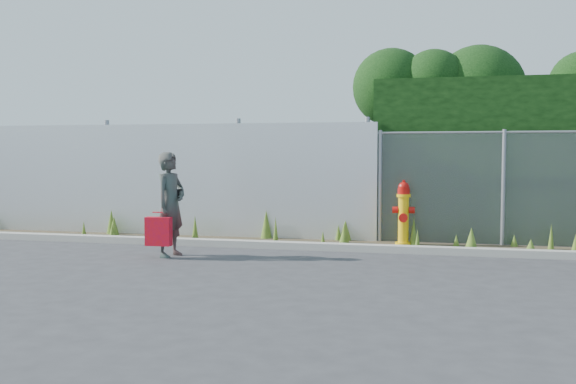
% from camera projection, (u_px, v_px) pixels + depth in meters
% --- Properties ---
extents(ground, '(80.00, 80.00, 0.00)m').
position_uv_depth(ground, '(286.00, 268.00, 9.11)').
color(ground, '#343436').
rests_on(ground, ground).
extents(curb, '(16.00, 0.22, 0.12)m').
position_uv_depth(curb, '(311.00, 246.00, 10.85)').
color(curb, '#A19C91').
rests_on(curb, ground).
extents(weed_strip, '(16.00, 1.28, 0.55)m').
position_uv_depth(weed_strip, '(321.00, 237.00, 11.47)').
color(weed_strip, '#3F3524').
rests_on(weed_strip, ground).
extents(corrugated_fence, '(8.50, 0.21, 2.30)m').
position_uv_depth(corrugated_fence, '(162.00, 180.00, 12.70)').
color(corrugated_fence, silver).
rests_on(corrugated_fence, ground).
extents(chainlink_fence, '(6.50, 0.07, 2.05)m').
position_uv_depth(chainlink_fence, '(567.00, 188.00, 10.98)').
color(chainlink_fence, gray).
rests_on(chainlink_fence, ground).
extents(hedge, '(7.80, 1.95, 3.72)m').
position_uv_depth(hedge, '(562.00, 131.00, 11.93)').
color(hedge, black).
rests_on(hedge, ground).
extents(fire_hydrant, '(0.39, 0.35, 1.16)m').
position_uv_depth(fire_hydrant, '(403.00, 214.00, 11.28)').
color(fire_hydrant, yellow).
rests_on(fire_hydrant, ground).
extents(woman, '(0.53, 0.68, 1.65)m').
position_uv_depth(woman, '(171.00, 204.00, 10.11)').
color(woman, '#0F6154').
rests_on(woman, ground).
extents(red_tote_bag, '(0.40, 0.15, 0.53)m').
position_uv_depth(red_tote_bag, '(159.00, 231.00, 9.93)').
color(red_tote_bag, '#AE092C').
extents(black_shoulder_bag, '(0.22, 0.09, 0.17)m').
position_uv_depth(black_shoulder_bag, '(175.00, 194.00, 10.24)').
color(black_shoulder_bag, black).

